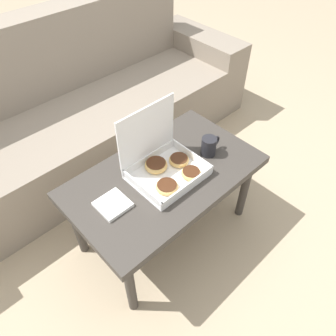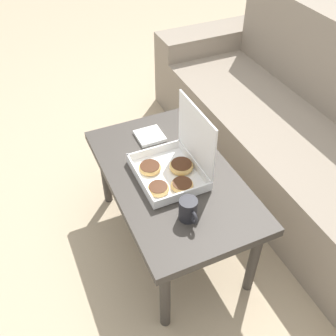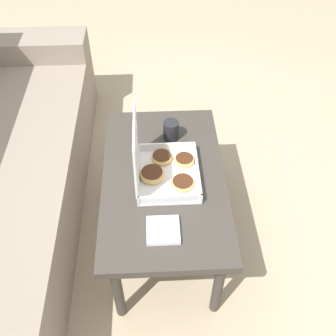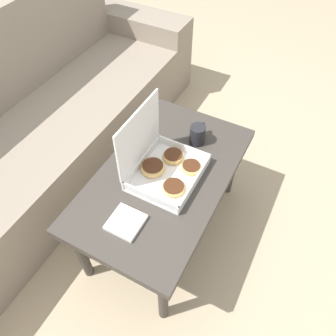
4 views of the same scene
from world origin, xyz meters
TOP-DOWN VIEW (x-y plane):
  - ground_plane at (0.00, 0.00)m, footprint 12.00×12.00m
  - coffee_table at (0.00, -0.09)m, footprint 0.91×0.54m
  - pastry_box at (0.01, -0.09)m, footprint 0.32×0.27m
  - coffee_mug at (0.25, -0.14)m, footprint 0.11×0.07m
  - napkin_stack at (-0.29, -0.08)m, footprint 0.13×0.13m

SIDE VIEW (x-z plane):
  - ground_plane at x=0.00m, z-range 0.00..0.00m
  - coffee_table at x=0.00m, z-range 0.18..0.63m
  - napkin_stack at x=-0.29m, z-range 0.46..0.47m
  - coffee_mug at x=0.25m, z-range 0.46..0.55m
  - pastry_box at x=0.01m, z-range 0.35..0.67m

